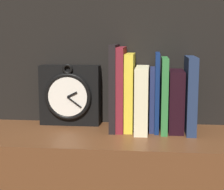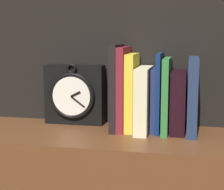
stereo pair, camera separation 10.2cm
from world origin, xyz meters
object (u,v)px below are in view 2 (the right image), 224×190
book_slot2_yellow (132,92)px  book_slot4_navy (155,99)px  book_slot3_cream (144,100)px  clock (74,95)px  book_slot5_navy (159,92)px  book_slot6_green (166,95)px  book_slot1_maroon (123,89)px  book_slot8_navy (193,96)px  book_slot7_black (178,102)px  book_slot0_black (117,87)px

book_slot2_yellow → book_slot4_navy: (0.07, 0.01, -0.02)m
book_slot3_cream → clock: bearing=167.7°
book_slot5_navy → book_slot6_green: (0.02, -0.01, -0.01)m
book_slot4_navy → clock: bearing=173.7°
clock → book_slot4_navy: bearing=-6.3°
book_slot1_maroon → book_slot8_navy: 0.20m
book_slot3_cream → book_slot5_navy: (0.04, 0.01, 0.02)m
book_slot5_navy → book_slot6_green: bearing=-19.7°
book_slot1_maroon → book_slot7_black: book_slot1_maroon is taller
book_slot5_navy → book_slot3_cream: bearing=-161.6°
book_slot0_black → book_slot1_maroon: book_slot0_black is taller
book_slot5_navy → book_slot7_black: 0.06m
book_slot7_black → book_slot8_navy: size_ratio=0.81×
book_slot2_yellow → book_slot8_navy: bearing=-3.3°
clock → book_slot5_navy: size_ratio=0.85×
book_slot0_black → book_slot3_cream: book_slot0_black is taller
book_slot0_black → book_slot6_green: book_slot0_black is taller
book_slot2_yellow → book_slot8_navy: 0.17m
book_slot6_green → book_slot1_maroon: bearing=177.8°
book_slot1_maroon → book_slot2_yellow: 0.03m
clock → book_slot8_navy: (0.36, -0.04, 0.02)m
book_slot3_cream → book_slot6_green: bearing=6.3°
clock → book_slot2_yellow: 0.19m
book_slot0_black → book_slot6_green: (0.14, -0.00, -0.02)m
book_slot1_maroon → book_slot6_green: size_ratio=1.14×
clock → book_slot8_navy: size_ratio=0.89×
book_slot0_black → book_slot7_black: bearing=1.1°
book_slot1_maroon → book_slot8_navy: bearing=-2.2°
book_slot3_cream → book_slot6_green: book_slot6_green is taller
book_slot6_green → book_slot5_navy: bearing=160.3°
book_slot5_navy → book_slot8_navy: (0.09, -0.01, -0.00)m
book_slot7_black → book_slot6_green: bearing=-169.7°
clock → book_slot5_navy: bearing=-7.3°
book_slot1_maroon → book_slot8_navy: book_slot1_maroon is taller
book_slot6_green → book_slot8_navy: bearing=-2.2°
clock → book_slot7_black: bearing=-6.3°
clock → book_slot7_black: (0.32, -0.04, -0.00)m
book_slot1_maroon → book_slot2_yellow: (0.02, 0.00, -0.01)m
book_slot4_navy → book_slot5_navy: 0.03m
book_slot5_navy → book_slot7_black: size_ratio=1.29×
book_slot1_maroon → book_slot7_black: (0.16, 0.00, -0.03)m
book_slot3_cream → book_slot2_yellow: bearing=158.6°
book_slot0_black → book_slot5_navy: 0.12m
clock → book_slot7_black: size_ratio=1.09×
book_slot1_maroon → book_slot6_green: book_slot1_maroon is taller
book_slot8_navy → book_slot5_navy: bearing=173.8°
book_slot7_black → book_slot8_navy: 0.04m
book_slot4_navy → book_slot7_black: 0.07m
book_slot1_maroon → book_slot3_cream: book_slot1_maroon is taller
book_slot3_cream → book_slot7_black: (0.10, 0.01, -0.00)m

